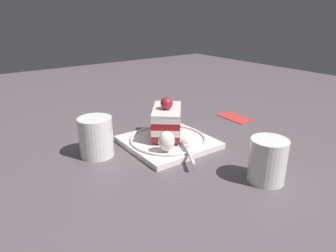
% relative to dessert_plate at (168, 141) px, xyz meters
% --- Properties ---
extents(ground_plane, '(2.40, 2.40, 0.00)m').
position_rel_dessert_plate_xyz_m(ground_plane, '(0.02, -0.03, -0.01)').
color(ground_plane, '#534A4E').
extents(dessert_plate, '(0.20, 0.20, 0.02)m').
position_rel_dessert_plate_xyz_m(dessert_plate, '(0.00, 0.00, 0.00)').
color(dessert_plate, white).
rests_on(dessert_plate, ground_plane).
extents(cake_slice, '(0.13, 0.14, 0.10)m').
position_rel_dessert_plate_xyz_m(cake_slice, '(-0.01, -0.02, 0.05)').
color(cake_slice, maroon).
rests_on(cake_slice, dessert_plate).
extents(whipped_cream_dollop, '(0.04, 0.04, 0.05)m').
position_rel_dessert_plate_xyz_m(whipped_cream_dollop, '(0.05, 0.06, 0.03)').
color(whipped_cream_dollop, white).
rests_on(whipped_cream_dollop, dessert_plate).
extents(fork, '(0.07, 0.11, 0.00)m').
position_rel_dessert_plate_xyz_m(fork, '(0.01, 0.09, 0.01)').
color(fork, silver).
rests_on(fork, dessert_plate).
extents(drink_glass_near, '(0.08, 0.08, 0.09)m').
position_rel_dessert_plate_xyz_m(drink_glass_near, '(0.16, -0.05, 0.03)').
color(drink_glass_near, white).
rests_on(drink_glass_near, ground_plane).
extents(drink_glass_far, '(0.07, 0.07, 0.09)m').
position_rel_dessert_plate_xyz_m(drink_glass_far, '(-0.05, 0.25, 0.03)').
color(drink_glass_far, white).
rests_on(drink_glass_far, ground_plane).
extents(folded_napkin, '(0.06, 0.11, 0.00)m').
position_rel_dessert_plate_xyz_m(folded_napkin, '(-0.28, -0.04, -0.01)').
color(folded_napkin, '#B92F2A').
rests_on(folded_napkin, ground_plane).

